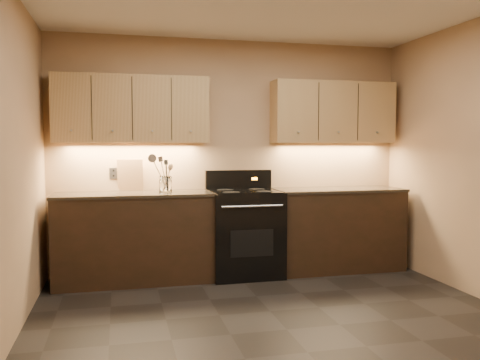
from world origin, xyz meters
The scene contains 15 objects.
floor centered at (0.00, 0.00, 0.00)m, with size 4.00×4.00×0.00m, color black.
wall_back centered at (0.00, 2.00, 1.30)m, with size 4.00×0.04×2.60m, color tan.
wall_left centered at (-2.00, 0.00, 1.30)m, with size 0.04×4.00×2.60m, color tan.
counter_left centered at (-1.10, 1.70, 0.47)m, with size 1.62×0.62×0.93m.
counter_right centered at (1.18, 1.70, 0.47)m, with size 1.46×0.62×0.93m.
stove centered at (0.08, 1.68, 0.48)m, with size 0.76×0.68×1.14m.
upper_cab_left centered at (-1.10, 1.85, 1.80)m, with size 1.60×0.30×0.70m, color tan.
upper_cab_right centered at (1.18, 1.85, 1.80)m, with size 1.44×0.30×0.70m, color tan.
outlet_plate centered at (-1.30, 1.99, 1.12)m, with size 0.09×0.01×0.12m, color #B2B5BA.
utensil_crock centered at (-0.77, 1.73, 1.01)m, with size 0.16×0.16×0.17m.
cutting_board centered at (-1.12, 1.96, 1.10)m, with size 0.28×0.02×0.35m, color tan.
wooden_spoon centered at (-0.79, 1.72, 1.09)m, with size 0.06×0.06×0.30m, color tan, non-canonical shape.
black_turner centered at (-0.75, 1.70, 1.12)m, with size 0.08×0.08×0.34m, color black, non-canonical shape.
steel_spatula centered at (-0.74, 1.73, 1.13)m, with size 0.08×0.08×0.38m, color silver, non-canonical shape.
steel_skimmer centered at (-0.75, 1.71, 1.14)m, with size 0.09×0.09×0.40m, color silver, non-canonical shape.
Camera 1 is at (-1.25, -3.64, 1.43)m, focal length 38.00 mm.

